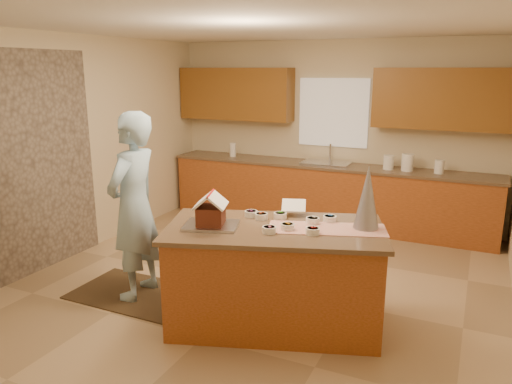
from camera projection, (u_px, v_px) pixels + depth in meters
floor at (257, 287)px, 5.27m from camera, size 5.50×5.50×0.00m
ceiling at (257, 24)px, 4.61m from camera, size 5.50×5.50×0.00m
wall_back at (333, 133)px, 7.36m from camera, size 5.50×5.50×0.00m
wall_front at (33, 255)px, 2.52m from camera, size 5.50×5.50×0.00m
wall_left at (71, 148)px, 5.96m from camera, size 5.50×5.50×0.00m
stone_accent at (18, 167)px, 5.28m from camera, size 0.00×2.50×2.50m
window_curtain at (333, 113)px, 7.26m from camera, size 1.05×0.03×1.00m
back_counter_base at (325, 196)px, 7.32m from camera, size 4.80×0.60×0.88m
back_counter_top at (326, 165)px, 7.21m from camera, size 4.85×0.63×0.04m
upper_cabinet_left at (236, 94)px, 7.70m from camera, size 1.85×0.35×0.80m
upper_cabinet_right at (445, 99)px, 6.43m from camera, size 1.85×0.35×0.80m
sink at (326, 166)px, 7.21m from camera, size 0.70×0.45×0.12m
faucet at (330, 153)px, 7.33m from camera, size 0.03×0.03×0.28m
island_base at (274, 278)px, 4.41m from camera, size 2.02×1.45×0.89m
island_top at (275, 229)px, 4.30m from camera, size 2.12×1.55×0.04m
table_runner at (327, 229)px, 4.24m from camera, size 1.08×0.67×0.01m
baking_tray at (211, 225)px, 4.30m from camera, size 0.55×0.48×0.03m
cookbook at (294, 206)px, 4.63m from camera, size 0.27×0.24×0.10m
tinsel_tree at (367, 198)px, 4.19m from camera, size 0.28×0.28×0.56m
rug at (136, 293)px, 5.11m from camera, size 1.28×0.83×0.01m
boy at (134, 207)px, 4.86m from camera, size 0.50×0.72×1.89m
canister_a at (389, 162)px, 6.81m from camera, size 0.14×0.14×0.20m
canister_b at (407, 162)px, 6.70m from camera, size 0.16×0.16×0.24m
canister_c at (439, 167)px, 6.54m from camera, size 0.13×0.13×0.18m
paper_towel at (233, 150)px, 7.81m from camera, size 0.10×0.10×0.22m
gingerbread_house at (211, 212)px, 4.27m from camera, size 0.35×0.36×0.29m
candy_bowls at (288, 221)px, 4.36m from camera, size 0.84×0.64×0.06m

